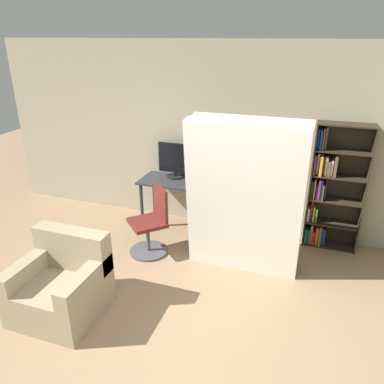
{
  "coord_description": "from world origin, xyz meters",
  "views": [
    {
      "loc": [
        0.94,
        -2.2,
        2.75
      ],
      "look_at": [
        -0.38,
        1.6,
        1.05
      ],
      "focal_mm": 35.0,
      "sensor_mm": 36.0,
      "label": 1
    }
  ],
  "objects_px": {
    "armchair": "(62,285)",
    "office_chair": "(151,227)",
    "mattress_near": "(244,201)",
    "monitor": "(175,160)",
    "mattress_far": "(248,194)",
    "bookshelf": "(330,189)"
  },
  "relations": [
    {
      "from": "mattress_far",
      "to": "armchair",
      "type": "xyz_separation_m",
      "value": [
        -1.63,
        -1.57,
        -0.64
      ]
    },
    {
      "from": "monitor",
      "to": "bookshelf",
      "type": "bearing_deg",
      "value": 0.75
    },
    {
      "from": "monitor",
      "to": "office_chair",
      "type": "height_order",
      "value": "monitor"
    },
    {
      "from": "office_chair",
      "to": "monitor",
      "type": "bearing_deg",
      "value": 91.64
    },
    {
      "from": "mattress_near",
      "to": "armchair",
      "type": "distance_m",
      "value": 2.2
    },
    {
      "from": "office_chair",
      "to": "armchair",
      "type": "relative_size",
      "value": 1.08
    },
    {
      "from": "bookshelf",
      "to": "mattress_far",
      "type": "xyz_separation_m",
      "value": [
        -0.96,
        -0.81,
        0.12
      ]
    },
    {
      "from": "mattress_far",
      "to": "armchair",
      "type": "distance_m",
      "value": 2.35
    },
    {
      "from": "monitor",
      "to": "mattress_near",
      "type": "xyz_separation_m",
      "value": [
        1.26,
        -1.01,
        -0.06
      ]
    },
    {
      "from": "monitor",
      "to": "office_chair",
      "type": "distance_m",
      "value": 1.15
    },
    {
      "from": "office_chair",
      "to": "mattress_far",
      "type": "height_order",
      "value": "mattress_far"
    },
    {
      "from": "monitor",
      "to": "bookshelf",
      "type": "relative_size",
      "value": 0.31
    },
    {
      "from": "armchair",
      "to": "mattress_far",
      "type": "bearing_deg",
      "value": 43.96
    },
    {
      "from": "mattress_near",
      "to": "armchair",
      "type": "relative_size",
      "value": 2.25
    },
    {
      "from": "mattress_near",
      "to": "armchair",
      "type": "bearing_deg",
      "value": -140.51
    },
    {
      "from": "office_chair",
      "to": "mattress_near",
      "type": "relative_size",
      "value": 0.48
    },
    {
      "from": "monitor",
      "to": "office_chair",
      "type": "xyz_separation_m",
      "value": [
        0.03,
        -0.96,
        -0.64
      ]
    },
    {
      "from": "bookshelf",
      "to": "mattress_near",
      "type": "height_order",
      "value": "mattress_near"
    },
    {
      "from": "office_chair",
      "to": "armchair",
      "type": "bearing_deg",
      "value": -105.64
    },
    {
      "from": "monitor",
      "to": "armchair",
      "type": "height_order",
      "value": "monitor"
    },
    {
      "from": "armchair",
      "to": "office_chair",
      "type": "bearing_deg",
      "value": 74.36
    },
    {
      "from": "monitor",
      "to": "bookshelf",
      "type": "height_order",
      "value": "bookshelf"
    }
  ]
}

